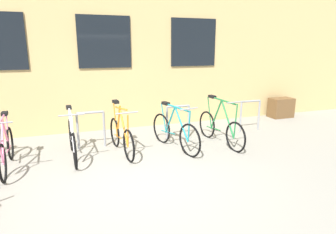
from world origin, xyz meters
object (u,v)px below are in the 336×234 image
at_px(bicycle_orange, 121,135).
at_px(bicycle_pink, 6,149).
at_px(bicycle_teal, 175,132).
at_px(bicycle_green, 220,127).
at_px(planter_box, 281,108).
at_px(bicycle_white, 72,139).

relative_size(bicycle_orange, bicycle_pink, 0.95).
bearing_deg(bicycle_teal, bicycle_green, -1.49).
bearing_deg(planter_box, bicycle_orange, -164.40).
distance_m(bicycle_orange, bicycle_teal, 1.13).
bearing_deg(bicycle_green, bicycle_teal, 178.51).
bearing_deg(bicycle_white, planter_box, 12.96).
bearing_deg(bicycle_teal, planter_box, 21.08).
height_order(bicycle_white, planter_box, bicycle_white).
relative_size(bicycle_green, bicycle_white, 1.02).
height_order(bicycle_pink, planter_box, bicycle_pink).
relative_size(bicycle_teal, planter_box, 2.42).
bearing_deg(bicycle_orange, bicycle_pink, -176.52).
bearing_deg(planter_box, bicycle_green, -151.98).
bearing_deg(bicycle_pink, bicycle_orange, 3.48).
relative_size(bicycle_pink, planter_box, 2.45).
relative_size(bicycle_pink, bicycle_teal, 1.01).
bearing_deg(bicycle_white, bicycle_green, -3.48).
xyz_separation_m(bicycle_orange, bicycle_green, (2.21, -0.15, 0.01)).
distance_m(bicycle_pink, planter_box, 7.49).
xyz_separation_m(bicycle_green, bicycle_pink, (-4.28, 0.03, -0.01)).
bearing_deg(bicycle_pink, bicycle_white, 8.36).
xyz_separation_m(bicycle_orange, bicycle_teal, (1.12, -0.12, 0.01)).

